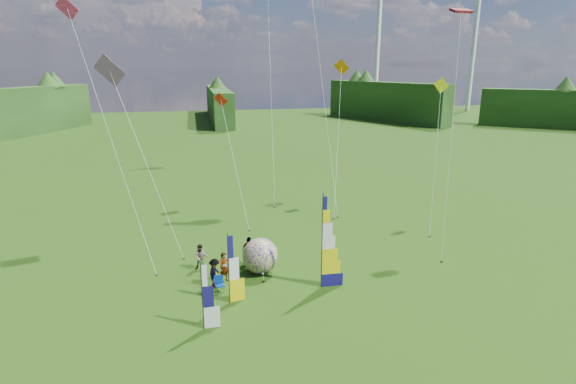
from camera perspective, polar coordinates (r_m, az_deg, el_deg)
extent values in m
plane|color=#2C5A0D|center=(24.53, 4.36, -14.89)|extent=(220.00, 220.00, 0.00)
sphere|color=#170287|center=(28.13, -3.55, -8.09)|extent=(2.24, 2.24, 2.23)
imported|color=#66594C|center=(27.33, -8.08, -9.43)|extent=(0.80, 0.72, 1.84)
imported|color=#66594C|center=(29.10, -10.99, -8.11)|extent=(0.85, 0.46, 1.69)
imported|color=#66594C|center=(26.92, -9.30, -10.07)|extent=(0.82, 1.17, 1.70)
imported|color=#66594C|center=(29.38, -4.95, -7.43)|extent=(1.12, 1.06, 1.87)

